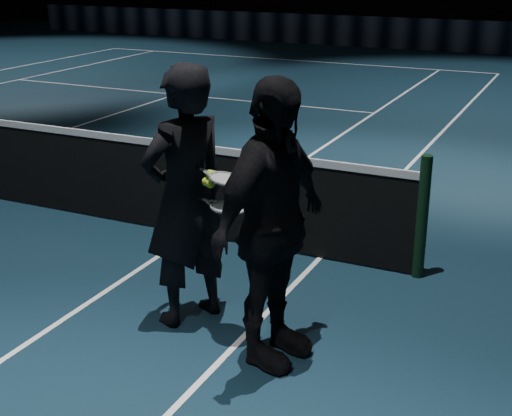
# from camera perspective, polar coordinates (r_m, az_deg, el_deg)

# --- Properties ---
(net_post_right) EXTENTS (0.10, 0.10, 1.10)m
(net_post_right) POSITION_cam_1_polar(r_m,az_deg,el_deg) (6.24, 13.15, -0.75)
(net_post_right) COLOR black
(net_post_right) RESTS_ON floor
(sponsor_backdrop) EXTENTS (22.00, 0.15, 0.90)m
(sponsor_backdrop) POSITION_cam_1_polar(r_m,az_deg,el_deg) (22.67, 6.01, 13.98)
(sponsor_backdrop) COLOR black
(sponsor_backdrop) RESTS_ON floor
(player_a) EXTENTS (0.73, 0.85, 1.98)m
(player_a) POSITION_cam_1_polar(r_m,az_deg,el_deg) (5.25, -5.67, 0.84)
(player_a) COLOR black
(player_a) RESTS_ON floor
(player_b) EXTENTS (0.69, 1.23, 1.98)m
(player_b) POSITION_cam_1_polar(r_m,az_deg,el_deg) (4.68, 1.24, -1.45)
(player_b) COLOR black
(player_b) RESTS_ON floor
(racket_lower) EXTENTS (0.71, 0.42, 0.03)m
(racket_lower) POSITION_cam_1_polar(r_m,az_deg,el_deg) (4.93, -2.21, 0.03)
(racket_lower) COLOR black
(racket_lower) RESTS_ON player_a
(racket_upper) EXTENTS (0.71, 0.37, 0.10)m
(racket_upper) POSITION_cam_1_polar(r_m,az_deg,el_deg) (4.93, -2.32, 2.32)
(racket_upper) COLOR black
(racket_upper) RESTS_ON player_b
(tennis_balls) EXTENTS (0.12, 0.10, 0.12)m
(tennis_balls) POSITION_cam_1_polar(r_m,az_deg,el_deg) (5.02, -3.77, 2.24)
(tennis_balls) COLOR #C2EA31
(tennis_balls) RESTS_ON racket_upper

